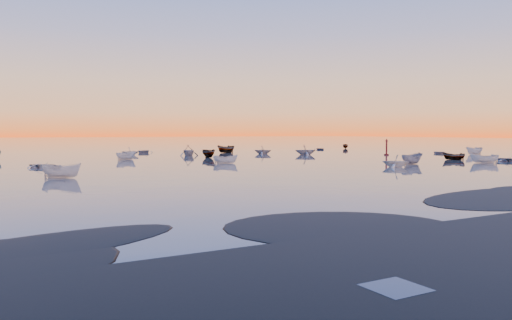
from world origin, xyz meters
TOP-DOWN VIEW (x-y plane):
  - ground at (0.00, 100.00)m, footprint 600.00×600.00m
  - mud_lobes at (0.00, -1.00)m, footprint 140.00×6.00m
  - moored_fleet at (0.00, 53.00)m, footprint 124.00×58.00m
  - boat_near_left at (-15.36, 44.14)m, footprint 3.96×3.54m
  - boat_near_center at (26.99, 27.49)m, footprint 2.61×4.44m
  - boat_near_right at (21.46, 24.88)m, footprint 3.31×3.29m
  - channel_marker at (42.51, 48.03)m, footprint 0.87×0.87m

SIDE VIEW (x-z plane):
  - ground at x=0.00m, z-range 0.00..0.00m
  - moored_fleet at x=0.00m, z-range -0.60..0.60m
  - boat_near_left at x=-15.36m, z-range -0.47..0.47m
  - boat_near_center at x=26.99m, z-range -0.72..0.72m
  - boat_near_right at x=21.46m, z-range -0.56..0.56m
  - mud_lobes at x=0.00m, z-range -0.03..0.05m
  - channel_marker at x=42.51m, z-range -0.32..2.77m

